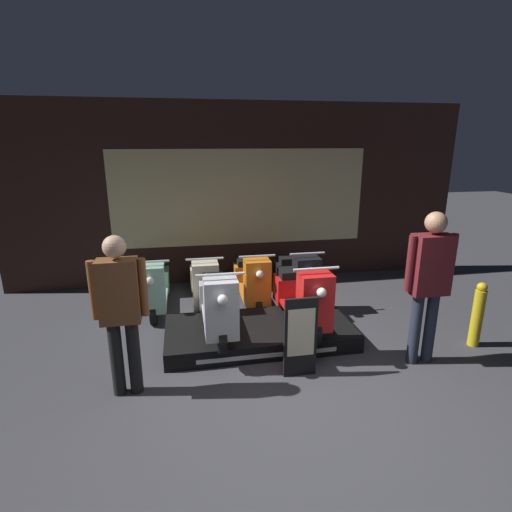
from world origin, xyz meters
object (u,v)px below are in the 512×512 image
scooter_display_right (301,298)px  scooter_backrow_3 (296,278)px  price_sign_board (300,337)px  person_right_browsing (429,276)px  scooter_backrow_2 (251,281)px  scooter_backrow_0 (155,287)px  scooter_backrow_1 (204,284)px  person_left_browsing (120,306)px  street_bollard (478,315)px  scooter_display_left (217,304)px

scooter_display_right → scooter_backrow_3: scooter_display_right is taller
price_sign_board → person_right_browsing: bearing=0.8°
scooter_backrow_2 → scooter_backrow_0: bearing=180.0°
scooter_display_right → scooter_backrow_1: 1.81m
scooter_backrow_0 → scooter_backrow_1: (0.76, 0.00, 0.00)m
scooter_backrow_0 → person_right_browsing: (3.17, -2.16, 0.71)m
scooter_display_right → price_sign_board: 0.87m
scooter_display_right → scooter_backrow_2: size_ratio=1.00×
scooter_backrow_0 → scooter_backrow_1: size_ratio=1.00×
person_left_browsing → street_bollard: bearing=3.1°
person_right_browsing → price_sign_board: (-1.49, -0.02, -0.61)m
scooter_display_right → price_sign_board: size_ratio=1.72×
scooter_backrow_3 → scooter_backrow_1: bearing=180.0°
scooter_backrow_1 → person_left_browsing: 2.43m
scooter_backrow_3 → person_left_browsing: (-2.44, -2.16, 0.61)m
person_right_browsing → price_sign_board: size_ratio=1.95×
scooter_backrow_0 → street_bollard: (4.08, -1.93, 0.06)m
scooter_backrow_0 → scooter_backrow_1: 0.76m
scooter_backrow_3 → street_bollard: bearing=-46.9°
scooter_backrow_2 → price_sign_board: (0.17, -2.18, 0.10)m
scooter_backrow_2 → scooter_backrow_3: (0.76, 0.00, 0.00)m
scooter_display_left → price_sign_board: 1.18m
scooter_display_right → scooter_backrow_2: (-0.42, 1.36, -0.22)m
person_left_browsing → price_sign_board: size_ratio=1.82×
scooter_backrow_0 → price_sign_board: 2.76m
scooter_backrow_2 → scooter_backrow_3: same height
scooter_display_left → scooter_display_right: size_ratio=1.00×
scooter_display_left → scooter_backrow_2: scooter_display_left is taller
scooter_display_right → street_bollard: scooter_display_right is taller
scooter_backrow_1 → person_right_browsing: person_right_browsing is taller
scooter_display_left → scooter_backrow_1: size_ratio=1.00×
scooter_display_right → scooter_backrow_0: bearing=144.9°
scooter_backrow_2 → scooter_backrow_3: bearing=0.0°
scooter_backrow_3 → person_left_browsing: 3.32m
person_right_browsing → person_left_browsing: bearing=180.0°
scooter_display_left → scooter_backrow_2: 1.53m
scooter_display_right → scooter_backrow_1: (-1.18, 1.36, -0.22)m
scooter_display_right → scooter_backrow_2: bearing=107.3°
scooter_backrow_0 → scooter_backrow_2: (1.51, 0.00, 0.00)m
scooter_backrow_3 → price_sign_board: 2.26m
scooter_display_left → scooter_backrow_0: scooter_display_left is taller
scooter_display_right → scooter_backrow_3: 1.42m
person_left_browsing → scooter_display_right: bearing=20.9°
scooter_backrow_3 → price_sign_board: bearing=-105.1°
person_right_browsing → street_bollard: 1.14m
scooter_backrow_1 → person_left_browsing: size_ratio=0.95×
scooter_backrow_1 → person_left_browsing: bearing=-113.1°
scooter_display_right → person_right_browsing: person_right_browsing is taller
person_left_browsing → scooter_backrow_0: bearing=85.6°
person_left_browsing → person_right_browsing: bearing=0.0°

